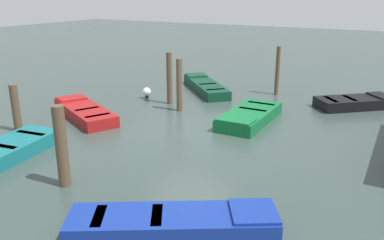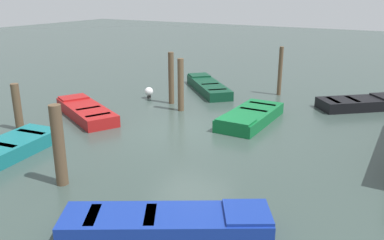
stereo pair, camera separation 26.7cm
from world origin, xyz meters
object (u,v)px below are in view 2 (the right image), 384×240
rowboat_green (250,116)px  marker_buoy (149,92)px  mooring_piling_near_right (280,71)px  mooring_piling_far_right (181,85)px  mooring_piling_near_left (59,146)px  rowboat_black (358,103)px  rowboat_dark_green (208,86)px  mooring_piling_center (171,78)px  rowboat_red (86,111)px  rowboat_blue (168,223)px  mooring_piling_mid_right (17,107)px

rowboat_green → marker_buoy: bearing=-100.4°
mooring_piling_near_right → marker_buoy: mooring_piling_near_right is taller
mooring_piling_far_right → mooring_piling_near_left: mooring_piling_far_right is taller
rowboat_black → marker_buoy: bearing=158.9°
rowboat_black → mooring_piling_far_right: size_ratio=1.51×
mooring_piling_far_right → rowboat_dark_green: bearing=-169.8°
mooring_piling_center → rowboat_red: bearing=-28.8°
rowboat_dark_green → rowboat_green: bearing=-178.6°
rowboat_blue → rowboat_dark_green: 11.42m
rowboat_black → mooring_piling_near_left: 11.50m
mooring_piling_near_left → mooring_piling_mid_right: size_ratio=1.26×
rowboat_green → mooring_piling_near_right: (-4.27, -0.40, 0.84)m
rowboat_dark_green → mooring_piling_mid_right: size_ratio=2.31×
rowboat_blue → rowboat_black: bearing=50.1°
rowboat_green → rowboat_black: (-3.71, 2.95, 0.00)m
rowboat_green → rowboat_blue: size_ratio=0.84×
mooring_piling_far_right → marker_buoy: mooring_piling_far_right is taller
rowboat_dark_green → mooring_piling_near_left: 10.11m
rowboat_green → mooring_piling_center: mooring_piling_center is taller
rowboat_red → mooring_piling_near_right: 8.37m
mooring_piling_mid_right → mooring_piling_near_right: bearing=146.3°
mooring_piling_near_right → mooring_piling_near_left: bearing=-8.6°
mooring_piling_far_right → mooring_piling_near_right: 4.89m
rowboat_black → rowboat_dark_green: bearing=142.5°
rowboat_blue → rowboat_green: bearing=69.1°
rowboat_green → rowboat_dark_green: (-3.37, -3.45, -0.00)m
marker_buoy → mooring_piling_mid_right: bearing=-13.4°
rowboat_blue → mooring_piling_far_right: size_ratio=1.94×
mooring_piling_mid_right → rowboat_black: bearing=131.7°
rowboat_black → mooring_piling_center: size_ratio=1.45×
rowboat_blue → mooring_piling_far_right: 8.22m
rowboat_red → rowboat_green: bearing=-129.9°
rowboat_black → mooring_piling_center: (2.99, -6.68, 0.82)m
rowboat_black → mooring_piling_mid_right: mooring_piling_mid_right is taller
rowboat_dark_green → mooring_piling_mid_right: bearing=116.0°
mooring_piling_center → mooring_piling_mid_right: 5.85m
rowboat_black → marker_buoy: size_ratio=6.28×
mooring_piling_mid_right → marker_buoy: bearing=166.6°
rowboat_red → rowboat_dark_green: 6.07m
rowboat_black → mooring_piling_near_left: mooring_piling_near_left is taller
rowboat_black → mooring_piling_near_left: size_ratio=1.54×
rowboat_red → mooring_piling_mid_right: 2.39m
rowboat_green → mooring_piling_mid_right: 7.77m
rowboat_green → mooring_piling_center: size_ratio=1.57×
rowboat_green → mooring_piling_far_right: bearing=-90.7°
rowboat_red → mooring_piling_mid_right: bearing=94.9°
rowboat_red → mooring_piling_near_right: size_ratio=1.73×
rowboat_red → rowboat_black: (-6.08, 8.38, 0.00)m
mooring_piling_far_right → marker_buoy: size_ratio=4.16×
rowboat_blue → mooring_piling_center: 9.25m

